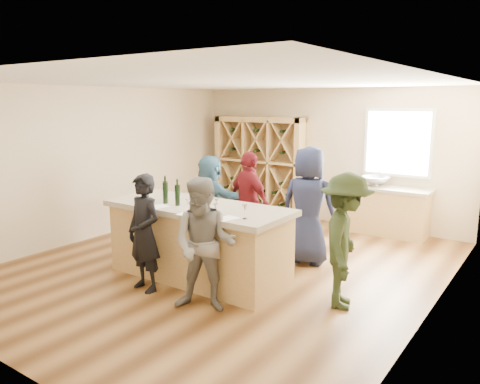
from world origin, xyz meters
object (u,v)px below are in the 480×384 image
Objects in this scene: wine_rack at (260,166)px; wine_bottle_a at (147,190)px; wine_bottle_d at (165,193)px; wine_bottle_e at (177,195)px; person_near_left at (144,233)px; person_far_left at (211,199)px; tasting_counter_base at (198,244)px; person_far_mid at (249,202)px; sink at (376,181)px; wine_bottle_b at (145,193)px; person_near_right at (205,245)px; wine_bottle_c at (165,191)px; person_far_right at (308,206)px; person_server at (345,241)px.

wine_bottle_a is (0.57, -4.04, 0.12)m from wine_rack.
wine_bottle_d is 1.04× the size of wine_bottle_e.
person_near_left is 2.37m from person_far_left.
tasting_counter_base is 1.48m from person_far_mid.
sink is (2.70, -0.07, -0.09)m from wine_rack.
wine_bottle_a is (-2.13, -3.97, 0.20)m from sink.
wine_bottle_b is 0.89× the size of wine_bottle_d.
person_near_right is (2.21, -4.69, -0.28)m from wine_rack.
wine_bottle_a is 1.80m from person_near_right.
wine_bottle_b is at bearing -159.61° from wine_bottle_d.
person_far_left is (-0.43, 1.59, -0.43)m from wine_bottle_c.
sink is at bearing -1.49° from wine_rack.
wine_bottle_d is at bearing -6.27° from wine_bottle_a.
person_far_right is at bearing -172.37° from person_far_left.
person_far_right is (1.88, 1.61, -0.29)m from wine_bottle_a.
sink is at bearing 67.17° from wine_bottle_d.
wine_bottle_a is at bearing 102.09° from person_far_left.
person_far_mid is at bearing 72.72° from wine_bottle_c.
person_far_mid is 0.90m from person_far_left.
person_near_left is at bearing -108.59° from sink.
person_far_left is at bearing 114.29° from wine_bottle_e.
wine_bottle_c is at bearing 118.11° from person_near_left.
person_far_right is at bearing -44.73° from wine_rack.
wine_bottle_b is 0.93× the size of wine_bottle_e.
person_far_left is at bearing -133.72° from sink.
wine_rack is at bearing 26.29° from person_server.
wine_bottle_d is at bearing -76.17° from wine_rack.
person_server is at bearing -76.37° from sink.
person_near_right is (1.50, -0.49, -0.39)m from wine_bottle_b.
person_far_left is at bearing -6.72° from person_far_right.
wine_rack reaches higher than person_far_right.
tasting_counter_base is (1.46, -3.91, -0.60)m from wine_rack.
person_far_left is at bearing 50.01° from person_server.
person_near_left is at bearing 115.33° from person_far_left.
wine_rack is at bearing 111.84° from person_near_left.
person_server reaches higher than wine_bottle_a.
person_near_right reaches higher than wine_bottle_a.
person_near_left is (0.25, -0.68, -0.43)m from wine_bottle_c.
person_near_left is at bearing -46.64° from wine_bottle_b.
wine_bottle_b is 0.77m from person_near_left.
tasting_counter_base is at bearing 79.43° from person_server.
person_near_right is (0.75, -0.77, 0.32)m from tasting_counter_base.
wine_bottle_c is 1.01× the size of wine_bottle_e.
sink is 0.32× the size of person_far_mid.
wine_bottle_c is (-0.55, -0.07, 0.73)m from tasting_counter_base.
person_near_left is 0.94× the size of person_server.
wine_bottle_b is 1.62m from person_near_right.
wine_bottle_b is 0.17× the size of person_far_left.
wine_bottle_e is (0.53, 0.10, 0.01)m from wine_bottle_b.
wine_bottle_c is (-1.80, -3.91, 0.22)m from sink.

